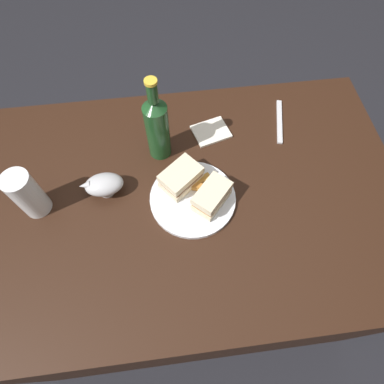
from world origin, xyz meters
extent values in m
plane|color=black|center=(0.00, 0.00, 0.00)|extent=(6.00, 6.00, 0.00)
cube|color=black|center=(0.00, 0.00, 0.38)|extent=(1.24, 0.81, 0.76)
cylinder|color=white|center=(0.00, -0.01, 0.77)|extent=(0.24, 0.24, 0.01)
cube|color=beige|center=(0.05, -0.03, 0.78)|extent=(0.12, 0.12, 0.02)
cube|color=#B27A4C|center=(0.05, -0.03, 0.80)|extent=(0.11, 0.12, 0.01)
cube|color=beige|center=(0.05, -0.03, 0.82)|extent=(0.12, 0.12, 0.02)
cube|color=beige|center=(-0.03, 0.04, 0.78)|extent=(0.13, 0.13, 0.02)
cube|color=brown|center=(-0.03, 0.04, 0.80)|extent=(0.13, 0.12, 0.01)
cube|color=beige|center=(-0.03, 0.04, 0.82)|extent=(0.13, 0.13, 0.02)
cube|color=#AD702D|center=(0.01, 0.01, 0.78)|extent=(0.05, 0.03, 0.02)
cube|color=#B77F33|center=(0.03, 0.03, 0.78)|extent=(0.05, 0.04, 0.02)
cube|color=gold|center=(0.00, 0.04, 0.78)|extent=(0.04, 0.05, 0.02)
cylinder|color=white|center=(-0.43, 0.01, 0.84)|extent=(0.07, 0.07, 0.15)
cylinder|color=orange|center=(-0.43, 0.01, 0.79)|extent=(0.06, 0.06, 0.06)
cylinder|color=#B7B7BC|center=(-0.24, 0.04, 0.77)|extent=(0.04, 0.04, 0.02)
ellipsoid|color=#B7B7BC|center=(-0.24, 0.04, 0.80)|extent=(0.11, 0.08, 0.05)
ellipsoid|color=#381E0F|center=(-0.24, 0.04, 0.81)|extent=(0.09, 0.06, 0.02)
cone|color=#B7B7BC|center=(-0.29, 0.04, 0.81)|extent=(0.03, 0.03, 0.02)
cylinder|color=#19421E|center=(-0.08, 0.16, 0.85)|extent=(0.07, 0.07, 0.19)
cone|color=#19421E|center=(-0.08, 0.16, 0.96)|extent=(0.07, 0.07, 0.02)
cylinder|color=#19421E|center=(-0.08, 0.16, 1.00)|extent=(0.03, 0.03, 0.06)
cylinder|color=gold|center=(-0.08, 0.16, 1.04)|extent=(0.03, 0.03, 0.01)
cube|color=silver|center=(0.09, 0.22, 0.76)|extent=(0.13, 0.12, 0.01)
cube|color=silver|center=(0.32, 0.23, 0.76)|extent=(0.06, 0.18, 0.01)
camera|label=1|loc=(-0.05, -0.44, 1.58)|focal=30.25mm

